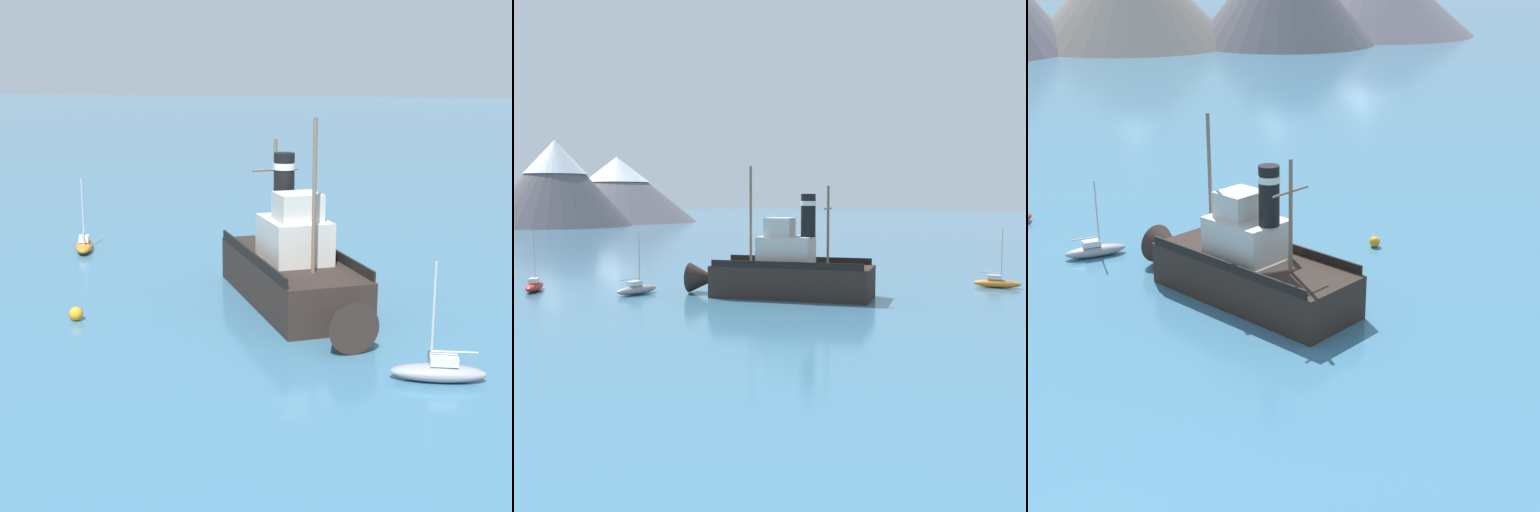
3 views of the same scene
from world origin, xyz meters
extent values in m
plane|color=teal|center=(0.00, 0.00, 0.00)|extent=(600.00, 600.00, 0.00)
cone|color=#56545B|center=(42.90, 123.13, 10.92)|extent=(38.28, 38.28, 21.84)
cone|color=white|center=(42.90, 123.13, 17.59)|extent=(15.85, 15.85, 8.61)
cone|color=slate|center=(69.10, 136.15, 9.62)|extent=(47.12, 47.12, 19.25)
cone|color=white|center=(69.10, 136.15, 15.56)|extent=(19.20, 19.20, 7.47)
cube|color=#2D231E|center=(-0.46, 0.89, 1.20)|extent=(9.61, 12.64, 2.40)
cone|color=#2D231E|center=(-3.90, 7.21, 1.20)|extent=(3.21, 3.23, 2.35)
cube|color=beige|center=(-0.69, 1.32, 3.50)|extent=(4.55, 4.95, 2.20)
cube|color=beige|center=(-0.93, 1.76, 5.30)|extent=(2.89, 2.81, 1.40)
cylinder|color=black|center=(0.12, -0.17, 6.20)|extent=(1.10, 1.10, 3.20)
cylinder|color=silver|center=(0.12, -0.17, 7.10)|extent=(1.16, 1.16, 0.35)
cylinder|color=#75604C|center=(-2.03, 3.78, 6.15)|extent=(0.20, 0.20, 7.50)
cylinder|color=#75604C|center=(0.84, -1.49, 5.40)|extent=(0.20, 0.20, 6.00)
cylinder|color=#75604C|center=(0.84, -1.49, 6.72)|extent=(2.34, 1.35, 0.12)
cube|color=black|center=(-2.35, -0.15, 2.65)|extent=(5.56, 10.07, 0.50)
cube|color=black|center=(1.44, 1.92, 2.65)|extent=(5.56, 10.07, 0.50)
ellipsoid|color=orange|center=(15.24, -7.93, 0.35)|extent=(2.41, 3.94, 0.70)
cube|color=silver|center=(15.17, -7.75, 0.88)|extent=(1.00, 1.26, 0.36)
cylinder|color=#B7B7BC|center=(15.35, -8.21, 2.80)|extent=(0.10, 0.10, 4.20)
cylinder|color=#B7B7BC|center=(15.02, -7.37, 1.25)|extent=(0.73, 1.71, 0.08)
ellipsoid|color=gray|center=(-8.00, 10.43, 0.35)|extent=(3.89, 1.47, 0.70)
cube|color=silver|center=(-8.20, 10.41, 0.88)|extent=(1.16, 0.75, 0.36)
cylinder|color=#B7B7BC|center=(-7.71, 10.46, 2.80)|extent=(0.10, 0.10, 4.20)
cylinder|color=#B7B7BC|center=(-8.60, 10.38, 1.25)|extent=(1.80, 0.26, 0.08)
ellipsoid|color=#B22823|center=(-12.79, 17.86, 0.35)|extent=(3.23, 3.65, 0.70)
cube|color=silver|center=(-12.91, 17.70, 0.88)|extent=(1.19, 1.26, 0.36)
cylinder|color=#B7B7BC|center=(-12.60, 18.10, 2.80)|extent=(0.10, 0.10, 4.20)
cylinder|color=#B7B7BC|center=(-13.16, 17.39, 1.25)|extent=(1.19, 1.45, 0.08)
sphere|color=orange|center=(9.36, 6.26, 0.35)|extent=(0.70, 0.70, 0.70)
camera|label=1|loc=(-6.96, 40.48, 12.16)|focal=55.00mm
camera|label=2|loc=(-35.91, -31.71, 7.61)|focal=45.00mm
camera|label=3|loc=(-11.65, -37.00, 17.89)|focal=55.00mm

